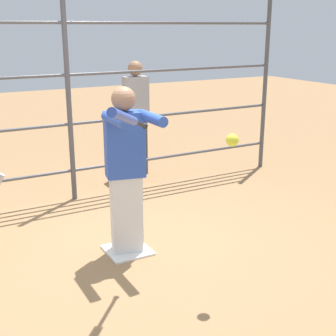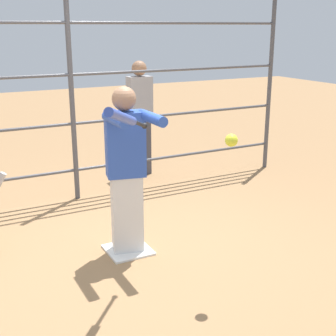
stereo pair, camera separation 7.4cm
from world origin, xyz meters
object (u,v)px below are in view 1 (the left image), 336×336
object	(u,v)px
batter	(126,167)
bystander_behind_fence	(136,117)
baseball_bat_swinging	(127,118)
softball_in_flight	(232,140)

from	to	relation	value
batter	bystander_behind_fence	distance (m)	2.45
baseball_bat_swinging	softball_in_flight	world-z (taller)	baseball_bat_swinging
softball_in_flight	bystander_behind_fence	distance (m)	3.23
softball_in_flight	bystander_behind_fence	size ratio (longest dim) A/B	0.06
softball_in_flight	bystander_behind_fence	world-z (taller)	bystander_behind_fence
baseball_bat_swinging	bystander_behind_fence	xyz separation A→B (m)	(-1.45, -2.98, -0.61)
batter	softball_in_flight	size ratio (longest dim) A/B	16.14
batter	softball_in_flight	xyz separation A→B (m)	(-0.45, 0.96, 0.40)
softball_in_flight	bystander_behind_fence	xyz separation A→B (m)	(-0.67, -3.14, -0.40)
softball_in_flight	batter	bearing A→B (deg)	-64.89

